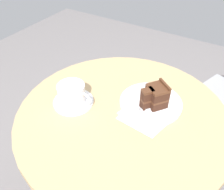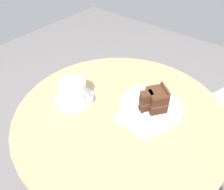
{
  "view_description": "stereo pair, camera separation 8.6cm",
  "coord_description": "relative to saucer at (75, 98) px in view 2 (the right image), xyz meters",
  "views": [
    {
      "loc": [
        0.28,
        -0.54,
        1.32
      ],
      "look_at": [
        -0.06,
        0.02,
        0.77
      ],
      "focal_mm": 38.0,
      "sensor_mm": 36.0,
      "label": 1
    },
    {
      "loc": [
        0.35,
        -0.49,
        1.32
      ],
      "look_at": [
        -0.06,
        0.02,
        0.77
      ],
      "focal_mm": 38.0,
      "sensor_mm": 36.0,
      "label": 2
    }
  ],
  "objects": [
    {
      "name": "teaspoon",
      "position": [
        -0.03,
        0.05,
        0.01
      ],
      "size": [
        0.06,
        0.08,
        0.0
      ],
      "rotation": [
        0.0,
        0.0,
        0.95
      ],
      "color": "#B7B7BC",
      "rests_on": "saucer"
    },
    {
      "name": "cafe_table",
      "position": [
        0.18,
        0.05,
        -0.13
      ],
      "size": [
        0.76,
        0.76,
        0.73
      ],
      "color": "tan",
      "rests_on": "ground"
    },
    {
      "name": "napkin",
      "position": [
        0.26,
        0.08,
        -0.0
      ],
      "size": [
        0.19,
        0.2,
        0.0
      ],
      "rotation": [
        0.0,
        0.0,
        4.47
      ],
      "color": "silver",
      "rests_on": "cafe_table"
    },
    {
      "name": "cake_slice",
      "position": [
        0.27,
        0.13,
        0.05
      ],
      "size": [
        0.09,
        0.1,
        0.09
      ],
      "rotation": [
        0.0,
        0.0,
        4.06
      ],
      "color": "#381E14",
      "rests_on": "cake_plate"
    },
    {
      "name": "saucer",
      "position": [
        0.0,
        0.0,
        0.0
      ],
      "size": [
        0.15,
        0.15,
        0.01
      ],
      "color": "white",
      "rests_on": "cafe_table"
    },
    {
      "name": "coffee_cup",
      "position": [
        -0.0,
        0.0,
        0.04
      ],
      "size": [
        0.14,
        0.1,
        0.07
      ],
      "color": "white",
      "rests_on": "saucer"
    },
    {
      "name": "cake_plate",
      "position": [
        0.25,
        0.14,
        0.0
      ],
      "size": [
        0.23,
        0.23,
        0.01
      ],
      "color": "white",
      "rests_on": "cafe_table"
    },
    {
      "name": "fork",
      "position": [
        0.25,
        0.09,
        0.01
      ],
      "size": [
        0.12,
        0.1,
        0.0
      ],
      "rotation": [
        0.0,
        0.0,
        3.84
      ],
      "color": "#B7B7BC",
      "rests_on": "cake_plate"
    }
  ]
}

